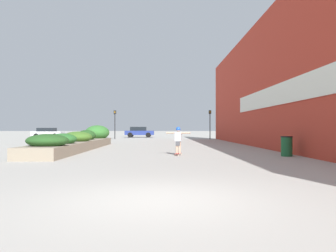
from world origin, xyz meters
name	(u,v)px	position (x,y,z in m)	size (l,w,h in m)	color
ground_plane	(158,199)	(0.00, 0.00, 0.00)	(300.00, 300.00, 0.00)	#A3A099
building_wall_right	(278,77)	(6.98, 13.34, 4.39)	(0.67, 42.06, 8.80)	#B23323
planter_box	(81,141)	(-5.17, 14.91, 0.54)	(1.96, 14.38, 1.57)	gray
skateboard	(178,154)	(0.86, 9.99, 0.07)	(0.42, 0.77, 0.09)	maroon
skateboarder	(178,137)	(0.86, 9.99, 0.88)	(1.18, 0.47, 1.31)	tan
trash_bin	(287,146)	(5.97, 9.30, 0.48)	(0.55, 0.55, 0.95)	#1E5B33
car_leftmost	(48,133)	(-15.27, 37.78, 0.74)	(3.90, 2.06, 1.38)	#BCBCC1
car_center_left	(139,132)	(-3.32, 41.42, 0.81)	(4.17, 2.05, 1.53)	navy
traffic_light_left	(115,120)	(-5.77, 34.02, 2.39)	(0.28, 0.30, 3.52)	black
traffic_light_right	(210,119)	(5.89, 33.89, 2.41)	(0.28, 0.30, 3.54)	black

